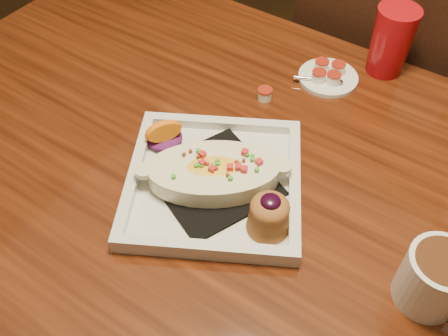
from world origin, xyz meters
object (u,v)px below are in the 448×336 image
Objects in this scene: plate at (218,180)px; saucer at (327,76)px; chair_far at (372,89)px; red_tumbler at (391,41)px; coffee_mug at (437,279)px; table at (254,212)px.

plate is 0.36m from saucer.
saucer is (-0.02, -0.33, 0.25)m from chair_far.
red_tumbler is (0.06, -0.23, 0.31)m from chair_far.
saucer is (-0.33, 0.36, -0.04)m from coffee_mug.
table is 0.32m from saucer.
table is at bearing 90.00° from chair_far.
saucer is at bearing -131.02° from red_tumbler.
plate is 3.16× the size of saucer.
red_tumbler is at bearing 120.96° from coffee_mug.
plate is at bearing -176.82° from coffee_mug.
plate is at bearing -102.70° from red_tumbler.
red_tumbler is at bearing 48.53° from plate.
saucer is at bearing 86.56° from chair_far.
chair_far is 7.66× the size of saucer.
plate is at bearing -93.20° from saucer.
plate reaches higher than table.
chair_far reaches higher than red_tumbler.
saucer is at bearing 135.07° from coffee_mug.
saucer is at bearing 93.67° from table.
table is 0.65m from chair_far.
coffee_mug is at bearing 114.63° from chair_far.
plate reaches higher than saucer.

